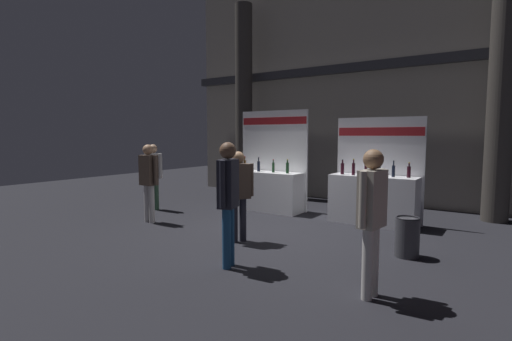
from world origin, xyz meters
TOP-DOWN VIEW (x-y plane):
  - ground_plane at (0.00, 0.00)m, footprint 24.00×24.00m
  - hall_colonnade at (0.00, 4.44)m, footprint 11.21×1.21m
  - exhibitor_booth_0 at (-1.39, 1.97)m, footprint 1.94×0.66m
  - exhibitor_booth_1 at (1.30, 2.00)m, footprint 1.90×0.66m
  - trash_bin at (2.43, 0.07)m, footprint 0.37×0.37m
  - visitor_0 at (-0.25, -0.75)m, footprint 0.40×0.49m
  - visitor_1 at (2.44, -1.76)m, footprint 0.25×0.55m
  - visitor_2 at (-2.77, -0.64)m, footprint 0.52×0.26m
  - visitor_3 at (-3.81, 0.38)m, footprint 0.60×0.22m
  - visitor_6 at (0.42, -1.88)m, footprint 0.31×0.48m

SIDE VIEW (x-z plane):
  - ground_plane at x=0.00m, z-range 0.00..0.00m
  - trash_bin at x=2.43m, z-range 0.00..0.63m
  - exhibitor_booth_1 at x=1.30m, z-range -0.53..1.75m
  - exhibitor_booth_0 at x=-1.39m, z-range -0.65..1.87m
  - visitor_0 at x=-0.25m, z-range 0.15..1.76m
  - visitor_3 at x=-3.81m, z-range 0.16..1.82m
  - visitor_2 at x=-2.77m, z-range 0.16..1.86m
  - visitor_1 at x=2.44m, z-range 0.16..1.90m
  - visitor_6 at x=0.42m, z-range 0.17..1.97m
  - hall_colonnade at x=0.00m, z-range -0.06..6.75m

